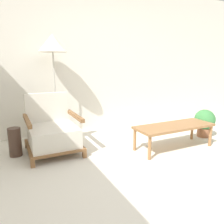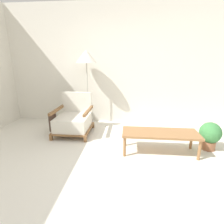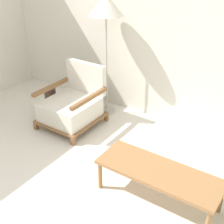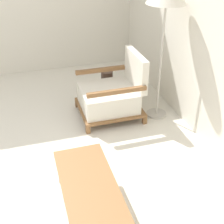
# 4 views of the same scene
# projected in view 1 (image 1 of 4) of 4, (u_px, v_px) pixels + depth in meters

# --- Properties ---
(ground_plane) EXTENTS (14.00, 14.00, 0.00)m
(ground_plane) POSITION_uv_depth(u_px,v_px,m) (180.00, 186.00, 2.24)
(ground_plane) COLOR silver
(wall_back) EXTENTS (8.00, 0.06, 2.70)m
(wall_back) POSITION_uv_depth(u_px,v_px,m) (93.00, 58.00, 4.03)
(wall_back) COLOR silver
(wall_back) RESTS_ON ground_plane
(armchair) EXTENTS (0.71, 0.78, 0.81)m
(armchair) POSITION_uv_depth(u_px,v_px,m) (52.00, 132.00, 3.08)
(armchair) COLOR brown
(armchair) RESTS_ON ground_plane
(floor_lamp) EXTENTS (0.45, 0.45, 1.69)m
(floor_lamp) POSITION_uv_depth(u_px,v_px,m) (53.00, 47.00, 3.39)
(floor_lamp) COLOR #B7B2A8
(floor_lamp) RESTS_ON ground_plane
(coffee_table) EXTENTS (1.20, 0.44, 0.36)m
(coffee_table) POSITION_uv_depth(u_px,v_px,m) (174.00, 128.00, 3.20)
(coffee_table) COLOR olive
(coffee_table) RESTS_ON ground_plane
(vase) EXTENTS (0.17, 0.17, 0.39)m
(vase) POSITION_uv_depth(u_px,v_px,m) (15.00, 142.00, 2.95)
(vase) COLOR #473328
(vase) RESTS_ON ground_plane
(potted_plant) EXTENTS (0.35, 0.35, 0.48)m
(potted_plant) POSITION_uv_depth(u_px,v_px,m) (205.00, 121.00, 3.75)
(potted_plant) COLOR #935B3D
(potted_plant) RESTS_ON ground_plane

